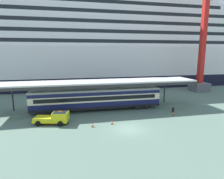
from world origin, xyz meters
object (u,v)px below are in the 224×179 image
(train_carriage, at_px, (97,99))
(traffic_cone_far, at_px, (112,122))
(cruise_ship, at_px, (50,43))
(traffic_cone_near, at_px, (174,113))
(traffic_cone_mid, at_px, (93,125))
(service_truck, at_px, (55,118))
(dockside_crane, at_px, (206,24))
(quay_bollard, at_px, (173,109))

(train_carriage, xyz_separation_m, traffic_cone_far, (1.22, -7.62, -2.02))
(cruise_ship, xyz_separation_m, traffic_cone_near, (23.45, -40.04, -13.72))
(train_carriage, height_order, traffic_cone_near, train_carriage)
(traffic_cone_mid, relative_size, traffic_cone_far, 1.10)
(service_truck, bearing_deg, dockside_crane, 25.14)
(traffic_cone_near, xyz_separation_m, traffic_cone_far, (-11.49, -1.98, -0.06))
(cruise_ship, relative_size, traffic_cone_near, 206.43)
(cruise_ship, relative_size, traffic_cone_mid, 227.49)
(traffic_cone_far, relative_size, quay_bollard, 0.62)
(service_truck, height_order, quay_bollard, service_truck)
(service_truck, relative_size, traffic_cone_near, 7.65)
(quay_bollard, bearing_deg, service_truck, -175.78)
(traffic_cone_mid, height_order, quay_bollard, quay_bollard)
(service_truck, xyz_separation_m, traffic_cone_far, (8.56, -2.00, -0.70))
(quay_bollard, bearing_deg, traffic_cone_far, -163.91)
(service_truck, bearing_deg, quay_bollard, 4.22)
(cruise_ship, distance_m, traffic_cone_near, 48.38)
(train_carriage, bearing_deg, cruise_ship, 107.33)
(traffic_cone_mid, bearing_deg, train_carriage, 77.38)
(cruise_ship, xyz_separation_m, traffic_cone_mid, (8.91, -42.54, -13.75))
(traffic_cone_mid, bearing_deg, quay_bollard, 14.85)
(cruise_ship, relative_size, quay_bollard, 155.28)
(train_carriage, height_order, traffic_cone_far, train_carriage)
(train_carriage, xyz_separation_m, service_truck, (-7.34, -5.62, -1.32))
(cruise_ship, height_order, traffic_cone_mid, cruise_ship)
(traffic_cone_near, xyz_separation_m, quay_bollard, (0.76, 1.55, 0.16))
(service_truck, distance_m, traffic_cone_mid, 6.10)
(traffic_cone_far, bearing_deg, cruise_ship, 105.89)
(dockside_crane, bearing_deg, traffic_cone_mid, -148.13)
(traffic_cone_near, bearing_deg, dockside_crane, 44.00)
(cruise_ship, bearing_deg, traffic_cone_near, -59.65)
(dockside_crane, bearing_deg, service_truck, -154.86)
(dockside_crane, bearing_deg, train_carriage, -158.17)
(traffic_cone_far, relative_size, dockside_crane, 0.01)
(traffic_cone_far, height_order, quay_bollard, quay_bollard)
(service_truck, xyz_separation_m, dockside_crane, (39.03, 18.31, 17.37))
(cruise_ship, distance_m, traffic_cone_mid, 45.59)
(dockside_crane, bearing_deg, cruise_ship, 152.91)
(traffic_cone_far, bearing_deg, traffic_cone_mid, -170.29)
(traffic_cone_mid, height_order, traffic_cone_far, traffic_cone_mid)
(traffic_cone_near, height_order, dockside_crane, dockside_crane)
(train_carriage, relative_size, traffic_cone_mid, 36.57)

